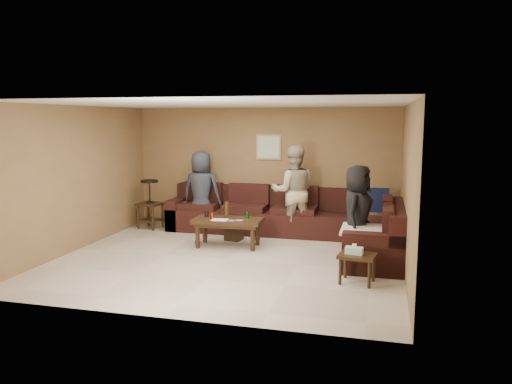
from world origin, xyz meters
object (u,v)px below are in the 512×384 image
side_table_right (357,258)px  person_right (357,213)px  person_left (201,191)px  sectional_sofa (294,224)px  coffee_table (228,223)px  waste_bin (234,231)px  end_table_left (150,203)px  person_middle (293,191)px

side_table_right → person_right: 1.21m
person_left → side_table_right: bearing=141.9°
sectional_sofa → person_right: size_ratio=2.99×
person_right → person_left: bearing=78.4°
coffee_table → waste_bin: (-0.03, 0.49, -0.26)m
person_left → coffee_table: bearing=129.8°
coffee_table → person_right: size_ratio=0.80×
end_table_left → person_middle: size_ratio=0.57×
person_middle → end_table_left: bearing=-15.5°
end_table_left → person_right: person_right is taller
person_left → person_right: (3.18, -1.46, -0.04)m
sectional_sofa → person_middle: person_middle is taller
sectional_sofa → waste_bin: size_ratio=13.64×
end_table_left → side_table_right: 5.05m
side_table_right → person_left: size_ratio=0.34×
person_middle → person_right: (1.28, -1.40, -0.11)m
end_table_left → person_left: 1.16m
end_table_left → person_right: size_ratio=0.65×
person_left → person_right: size_ratio=1.05×
sectional_sofa → coffee_table: bearing=-146.1°
coffee_table → side_table_right: 2.78m
end_table_left → waste_bin: (1.99, -0.56, -0.36)m
sectional_sofa → waste_bin: sectional_sofa is taller
side_table_right → sectional_sofa: bearing=119.9°
person_left → end_table_left: bearing=3.3°
person_right → sectional_sofa: bearing=61.3°
sectional_sofa → coffee_table: sectional_sofa is taller
end_table_left → person_middle: 3.04m
end_table_left → side_table_right: size_ratio=1.82×
sectional_sofa → side_table_right: sectional_sofa is taller
person_right → person_middle: bearing=55.6°
waste_bin → person_left: size_ratio=0.21×
side_table_right → person_right: person_right is taller
waste_bin → person_middle: person_middle is taller
side_table_right → person_left: bearing=141.4°
coffee_table → waste_bin: coffee_table is taller
waste_bin → person_right: 2.53m
side_table_right → coffee_table: bearing=147.6°
sectional_sofa → person_left: (-1.97, 0.38, 0.49)m
end_table_left → waste_bin: bearing=-15.7°
end_table_left → person_left: bearing=2.8°
coffee_table → person_middle: person_middle is taller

